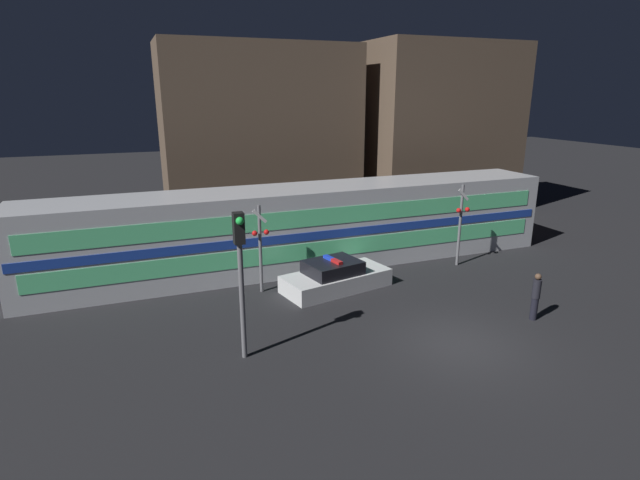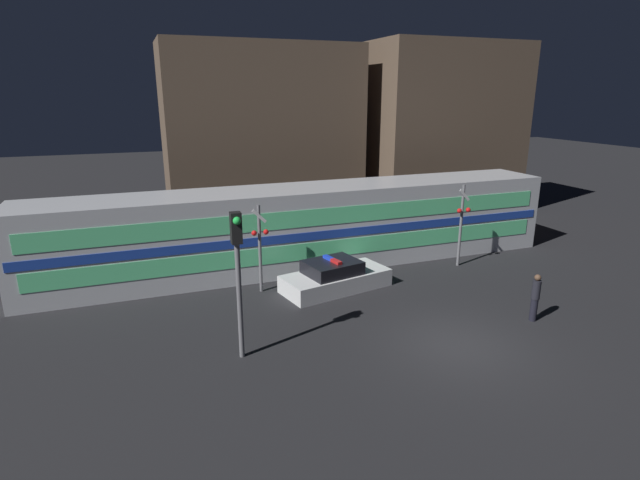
# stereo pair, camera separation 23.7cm
# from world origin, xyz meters

# --- Properties ---
(ground_plane) EXTENTS (120.00, 120.00, 0.00)m
(ground_plane) POSITION_xyz_m (0.00, 0.00, 0.00)
(ground_plane) COLOR black
(train) EXTENTS (23.74, 3.03, 3.63)m
(train) POSITION_xyz_m (-1.95, 8.86, 1.82)
(train) COLOR #B7BABF
(train) RESTS_ON ground_plane
(police_car) EXTENTS (4.65, 2.69, 1.33)m
(police_car) POSITION_xyz_m (-1.82, 5.67, 0.50)
(police_car) COLOR silver
(police_car) RESTS_ON ground_plane
(pedestrian) EXTENTS (0.29, 0.29, 1.71)m
(pedestrian) POSITION_xyz_m (3.54, 0.52, 0.88)
(pedestrian) COLOR black
(pedestrian) RESTS_ON ground_plane
(crossing_signal_near) EXTENTS (0.68, 0.30, 3.76)m
(crossing_signal_near) POSITION_xyz_m (4.58, 6.31, 2.09)
(crossing_signal_near) COLOR slate
(crossing_signal_near) RESTS_ON ground_plane
(crossing_signal_far) EXTENTS (0.68, 0.30, 3.54)m
(crossing_signal_far) POSITION_xyz_m (-4.67, 6.46, 1.98)
(crossing_signal_far) COLOR slate
(crossing_signal_far) RESTS_ON ground_plane
(traffic_light_corner) EXTENTS (0.30, 0.46, 4.47)m
(traffic_light_corner) POSITION_xyz_m (-6.49, 1.65, 2.97)
(traffic_light_corner) COLOR slate
(traffic_light_corner) RESTS_ON ground_plane
(building_left) EXTENTS (11.27, 4.35, 10.36)m
(building_left) POSITION_xyz_m (-1.62, 17.27, 5.18)
(building_left) COLOR brown
(building_left) RESTS_ON ground_plane
(building_center) EXTENTS (9.71, 4.81, 10.68)m
(building_center) POSITION_xyz_m (9.96, 16.05, 5.34)
(building_center) COLOR brown
(building_center) RESTS_ON ground_plane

